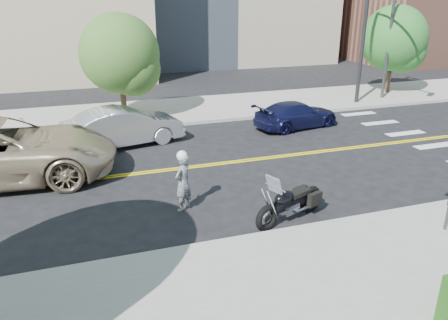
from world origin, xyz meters
TOP-DOWN VIEW (x-y plane):
  - ground_plane at (0.00, 0.00)m, footprint 120.00×120.00m
  - sidewalk_near at (0.00, -7.50)m, footprint 60.00×5.00m
  - sidewalk_far at (0.00, 7.50)m, footprint 60.00×5.00m
  - lamp_post at (12.00, 6.50)m, footprint 0.16×0.16m
  - traffic_light at (10.00, 5.08)m, footprint 0.28×4.50m
  - motorcyclist at (-1.57, -2.99)m, footprint 0.70×0.68m
  - motorcycle at (0.94, -4.39)m, footprint 2.40×1.48m
  - parked_car_silver at (-2.48, 3.08)m, footprint 4.77×2.53m
  - parked_car_blue at (5.00, 3.20)m, footprint 4.20×2.36m
  - tree_far_a at (-2.10, 6.68)m, footprint 3.54×3.54m
  - tree_far_b at (13.20, 7.62)m, footprint 3.65×3.65m

SIDE VIEW (x-z plane):
  - ground_plane at x=0.00m, z-range 0.00..0.00m
  - sidewalk_near at x=0.00m, z-range 0.00..0.15m
  - sidewalk_far at x=0.00m, z-range 0.00..0.15m
  - parked_car_blue at x=5.00m, z-range 0.00..1.15m
  - motorcycle at x=0.94m, z-range 0.00..1.40m
  - parked_car_silver at x=-2.48m, z-range 0.00..1.50m
  - motorcyclist at x=-1.57m, z-range 0.00..1.72m
  - tree_far_a at x=-2.10m, z-range 0.64..5.48m
  - tree_far_b at x=13.20m, z-range 0.69..5.73m
  - lamp_post at x=12.00m, z-range 0.15..8.15m
  - traffic_light at x=10.00m, z-range 1.17..8.17m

